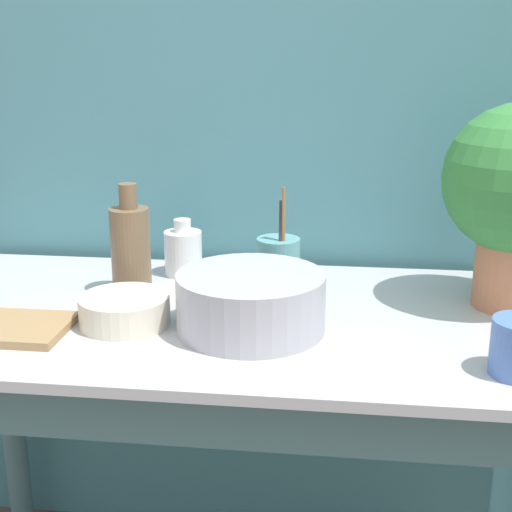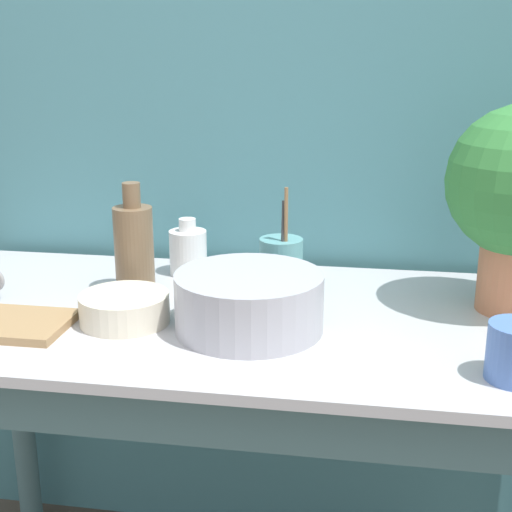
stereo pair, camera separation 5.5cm
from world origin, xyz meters
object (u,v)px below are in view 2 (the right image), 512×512
at_px(bottle_tall, 134,247).
at_px(tray_board, 4,323).
at_px(bowl_small_cream, 125,308).
at_px(utensil_cup, 281,265).
at_px(bowl_wash_large, 250,302).
at_px(bottle_short, 188,251).

xyz_separation_m(bottle_tall, tray_board, (-0.18, -0.24, -0.09)).
bearing_deg(bowl_small_cream, tray_board, -163.85).
bearing_deg(utensil_cup, bottle_tall, -170.23).
relative_size(bowl_wash_large, bowl_small_cream, 1.61).
relative_size(bowl_wash_large, tray_board, 1.14).
bearing_deg(utensil_cup, bottle_short, 159.00).
distance_m(bowl_wash_large, tray_board, 0.46).
relative_size(bottle_tall, bottle_short, 1.82).
bearing_deg(bottle_short, bowl_wash_large, -57.54).
distance_m(bottle_tall, tray_board, 0.31).
bearing_deg(tray_board, bowl_wash_large, 8.15).
bearing_deg(bowl_wash_large, bottle_short, 122.46).
xyz_separation_m(bottle_tall, utensil_cup, (0.31, 0.05, -0.04)).
height_order(bowl_wash_large, bowl_small_cream, bowl_wash_large).
height_order(utensil_cup, tray_board, utensil_cup).
distance_m(bottle_short, bowl_small_cream, 0.32).
distance_m(bottle_tall, bottle_short, 0.17).
bearing_deg(utensil_cup, tray_board, -149.17).
height_order(bottle_short, tray_board, bottle_short).
bearing_deg(bottle_tall, bottle_short, 60.21).
relative_size(bowl_small_cream, utensil_cup, 0.74).
relative_size(bottle_tall, bowl_small_cream, 1.38).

